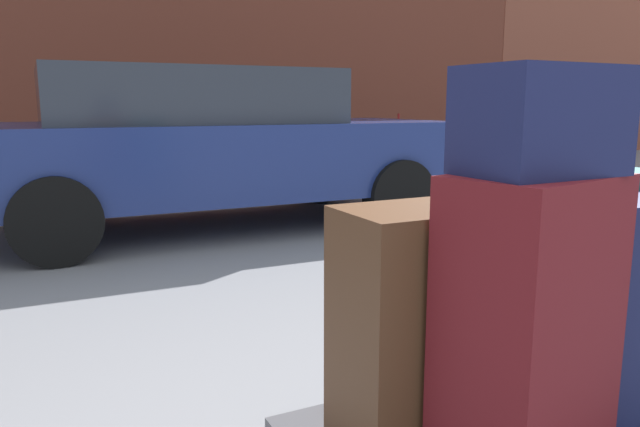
% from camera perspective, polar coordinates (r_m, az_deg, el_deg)
% --- Properties ---
extents(suitcase_maroon_rear_left, '(0.40, 0.31, 0.65)m').
position_cam_1_polar(suitcase_maroon_rear_left, '(1.35, 18.96, -10.38)').
color(suitcase_maroon_rear_left, maroon).
rests_on(suitcase_maroon_rear_left, luggage_cart).
extents(suitcase_navy_center, '(0.43, 0.27, 0.57)m').
position_cam_1_polar(suitcase_navy_center, '(1.68, 27.67, -8.39)').
color(suitcase_navy_center, '#191E47').
rests_on(suitcase_navy_center, luggage_cart).
extents(suitcase_teal_rear_right, '(0.36, 0.30, 0.61)m').
position_cam_1_polar(suitcase_teal_rear_right, '(1.87, 23.08, -5.46)').
color(suitcase_teal_rear_right, '#144C51').
rests_on(suitcase_teal_rear_right, luggage_cart).
extents(suitcase_brown_stacked_top, '(0.41, 0.25, 0.56)m').
position_cam_1_polar(suitcase_brown_stacked_top, '(1.45, 9.89, -10.31)').
color(suitcase_brown_stacked_top, '#51331E').
rests_on(suitcase_brown_stacked_top, luggage_cart).
extents(duffel_bag_navy_topmost_pile, '(0.31, 0.21, 0.21)m').
position_cam_1_polar(duffel_bag_navy_topmost_pile, '(1.27, 20.11, 8.19)').
color(duffel_bag_navy_topmost_pile, '#191E47').
rests_on(duffel_bag_navy_topmost_pile, suitcase_maroon_rear_left).
extents(parked_car, '(4.32, 1.97, 1.42)m').
position_cam_1_polar(parked_car, '(5.60, -10.30, 6.41)').
color(parked_car, navy).
rests_on(parked_car, ground_plane).
extents(bicycle_leaning, '(1.76, 0.12, 0.96)m').
position_cam_1_polar(bicycle_leaning, '(10.03, 5.17, 5.99)').
color(bicycle_leaning, black).
rests_on(bicycle_leaning, ground_plane).
extents(bollard_kerb_near, '(0.21, 0.21, 0.58)m').
position_cam_1_polar(bollard_kerb_near, '(7.78, -1.37, 4.16)').
color(bollard_kerb_near, '#72665B').
rests_on(bollard_kerb_near, ground_plane).
extents(bollard_kerb_mid, '(0.21, 0.21, 0.58)m').
position_cam_1_polar(bollard_kerb_mid, '(8.57, 8.30, 4.63)').
color(bollard_kerb_mid, '#72665B').
rests_on(bollard_kerb_mid, ground_plane).
extents(bollard_kerb_far, '(0.21, 0.21, 0.58)m').
position_cam_1_polar(bollard_kerb_far, '(9.53, 16.05, 4.90)').
color(bollard_kerb_far, '#72665B').
rests_on(bollard_kerb_far, ground_plane).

